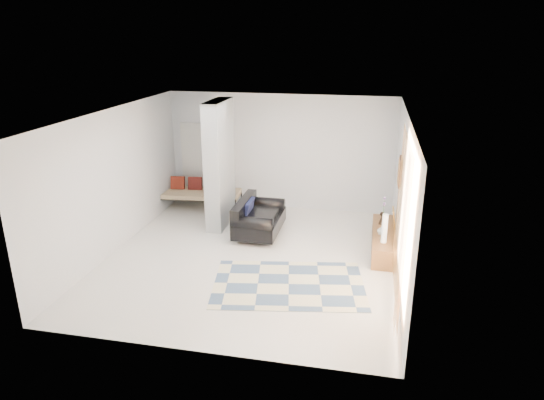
# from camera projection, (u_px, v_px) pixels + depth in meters

# --- Properties ---
(floor) EXTENTS (6.00, 6.00, 0.00)m
(floor) POSITION_uv_depth(u_px,v_px,m) (251.00, 258.00, 9.45)
(floor) COLOR white
(floor) RESTS_ON ground
(ceiling) EXTENTS (6.00, 6.00, 0.00)m
(ceiling) POSITION_uv_depth(u_px,v_px,m) (249.00, 114.00, 8.53)
(ceiling) COLOR white
(ceiling) RESTS_ON wall_back
(wall_back) EXTENTS (6.00, 0.00, 6.00)m
(wall_back) POSITION_uv_depth(u_px,v_px,m) (280.00, 152.00, 11.76)
(wall_back) COLOR silver
(wall_back) RESTS_ON ground
(wall_front) EXTENTS (6.00, 0.00, 6.00)m
(wall_front) POSITION_uv_depth(u_px,v_px,m) (193.00, 260.00, 6.22)
(wall_front) COLOR silver
(wall_front) RESTS_ON ground
(wall_left) EXTENTS (0.00, 6.00, 6.00)m
(wall_left) POSITION_uv_depth(u_px,v_px,m) (114.00, 181.00, 9.52)
(wall_left) COLOR silver
(wall_left) RESTS_ON ground
(wall_right) EXTENTS (0.00, 6.00, 6.00)m
(wall_right) POSITION_uv_depth(u_px,v_px,m) (403.00, 199.00, 8.46)
(wall_right) COLOR silver
(wall_right) RESTS_ON ground
(partition_column) EXTENTS (0.35, 1.20, 2.80)m
(partition_column) POSITION_uv_depth(u_px,v_px,m) (219.00, 164.00, 10.68)
(partition_column) COLOR #A1A6A8
(partition_column) RESTS_ON floor
(hallway_door) EXTENTS (0.85, 0.06, 2.04)m
(hallway_door) POSITION_uv_depth(u_px,v_px,m) (198.00, 163.00, 12.25)
(hallway_door) COLOR silver
(hallway_door) RESTS_ON floor
(curtain) EXTENTS (0.00, 2.55, 2.55)m
(curtain) POSITION_uv_depth(u_px,v_px,m) (401.00, 220.00, 7.40)
(curtain) COLOR #FFA243
(curtain) RESTS_ON wall_right
(wall_art) EXTENTS (0.04, 0.45, 0.55)m
(wall_art) POSITION_uv_depth(u_px,v_px,m) (400.00, 172.00, 9.22)
(wall_art) COLOR #36190E
(wall_art) RESTS_ON wall_right
(media_console) EXTENTS (0.45, 1.93, 0.80)m
(media_console) POSITION_uv_depth(u_px,v_px,m) (383.00, 240.00, 9.74)
(media_console) COLOR brown
(media_console) RESTS_ON floor
(loveseat) EXTENTS (0.90, 1.53, 0.76)m
(loveseat) POSITION_uv_depth(u_px,v_px,m) (257.00, 218.00, 10.48)
(loveseat) COLOR silver
(loveseat) RESTS_ON floor
(daybed) EXTENTS (2.00, 0.98, 0.77)m
(daybed) POSITION_uv_depth(u_px,v_px,m) (200.00, 192.00, 11.98)
(daybed) COLOR black
(daybed) RESTS_ON floor
(area_rug) EXTENTS (2.86, 2.15, 0.01)m
(area_rug) POSITION_uv_depth(u_px,v_px,m) (289.00, 284.00, 8.44)
(area_rug) COLOR beige
(area_rug) RESTS_ON floor
(cylinder_lamp) EXTENTS (0.10, 0.10, 0.56)m
(cylinder_lamp) POSITION_uv_depth(u_px,v_px,m) (385.00, 228.00, 9.08)
(cylinder_lamp) COLOR beige
(cylinder_lamp) RESTS_ON media_console
(bronze_figurine) EXTENTS (0.15, 0.15, 0.26)m
(bronze_figurine) POSITION_uv_depth(u_px,v_px,m) (382.00, 218.00, 10.01)
(bronze_figurine) COLOR black
(bronze_figurine) RESTS_ON media_console
(vase) EXTENTS (0.18, 0.18, 0.19)m
(vase) POSITION_uv_depth(u_px,v_px,m) (382.00, 230.00, 9.50)
(vase) COLOR silver
(vase) RESTS_ON media_console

